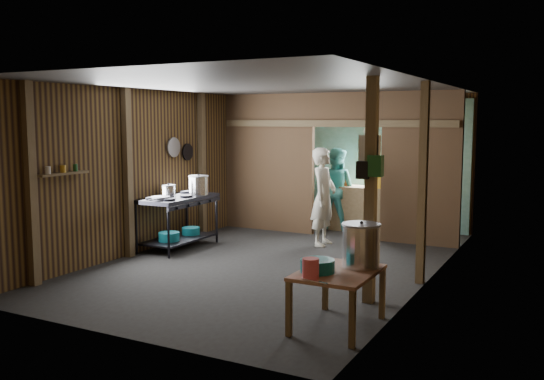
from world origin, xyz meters
The scene contains 42 objects.
floor centered at (0.00, 0.00, 0.00)m, with size 4.50×7.00×0.00m, color #292929.
ceiling centered at (0.00, 0.00, 2.60)m, with size 4.50×7.00×0.00m, color #474442.
wall_back centered at (0.00, 3.50, 1.30)m, with size 4.50×0.00×2.60m, color brown.
wall_front centered at (0.00, -3.50, 1.30)m, with size 4.50×0.00×2.60m, color brown.
wall_left centered at (-2.25, 0.00, 1.30)m, with size 0.00×7.00×2.60m, color brown.
wall_right centered at (2.25, 0.00, 1.30)m, with size 0.00×7.00×2.60m, color brown.
partition_left centered at (-1.32, 2.20, 1.30)m, with size 1.85×0.10×2.60m, color brown.
partition_right centered at (1.57, 2.20, 1.30)m, with size 1.35×0.10×2.60m, color brown.
partition_header centered at (0.25, 2.20, 2.30)m, with size 1.30×0.10×0.60m, color brown.
turquoise_panel centered at (0.00, 3.44, 1.25)m, with size 4.40×0.06×2.50m, color #79ADAD.
back_counter centered at (0.30, 2.95, 0.42)m, with size 1.20×0.50×0.85m, color brown.
wall_clock centered at (0.25, 3.40, 1.90)m, with size 0.20×0.20×0.03m, color silver.
post_left_a centered at (-2.18, -2.60, 1.30)m, with size 0.10×0.12×2.60m, color brown.
post_left_b centered at (-2.18, -0.80, 1.30)m, with size 0.10×0.12×2.60m, color brown.
post_left_c centered at (-2.18, 1.20, 1.30)m, with size 0.10×0.12×2.60m, color brown.
post_right centered at (2.18, -0.20, 1.30)m, with size 0.10×0.12×2.60m, color brown.
post_free centered at (1.85, -1.30, 1.30)m, with size 0.12×0.12×2.60m, color brown.
cross_beam centered at (0.00, 2.15, 2.05)m, with size 4.40×0.12×0.12m, color brown.
pan_lid_big centered at (-2.21, 0.40, 1.65)m, with size 0.34×0.34×0.03m, color gray.
pan_lid_small centered at (-2.21, 0.80, 1.55)m, with size 0.30×0.30×0.03m, color black.
wall_shelf centered at (-2.15, -2.10, 1.40)m, with size 0.14×0.80×0.03m, color brown.
jar_white centered at (-2.15, -2.35, 1.47)m, with size 0.07×0.07×0.10m, color silver.
jar_yellow centered at (-2.15, -2.10, 1.47)m, with size 0.08×0.08×0.10m, color #B9861E.
jar_green centered at (-2.15, -1.88, 1.47)m, with size 0.06×0.06×0.10m, color #184F22.
bag_white centered at (1.80, -1.22, 1.78)m, with size 0.22×0.15×0.32m, color silver.
bag_green centered at (1.92, -1.36, 1.60)m, with size 0.16×0.12×0.24m, color #184F22.
bag_black centered at (1.78, -1.38, 1.55)m, with size 0.14×0.10×0.20m, color black.
gas_range centered at (-1.88, 0.05, 0.43)m, with size 0.75×1.47×0.87m, color black, non-canonical shape.
prep_table centered at (1.83, -2.25, 0.30)m, with size 0.73×1.00×0.59m, color tan, non-canonical shape.
stove_pot_large centered at (-1.71, 0.41, 1.02)m, with size 0.34×0.34×0.34m, color silver, non-canonical shape.
stove_pot_med centered at (-2.05, 0.03, 0.95)m, with size 0.23×0.23×0.20m, color silver, non-canonical shape.
frying_pan centered at (-1.88, -0.39, 0.89)m, with size 0.30×0.52×0.07m, color gray, non-canonical shape.
blue_tub_front centered at (-1.88, -0.21, 0.24)m, with size 0.34×0.34×0.14m, color #116C78.
blue_tub_back centered at (-1.88, 0.40, 0.23)m, with size 0.31×0.31×0.12m, color #116C78.
stock_pot centered at (1.98, -1.98, 0.81)m, with size 0.41×0.41×0.48m, color silver, non-canonical shape.
wash_basin centered at (1.67, -2.39, 0.66)m, with size 0.35×0.35×0.13m, color #116C78.
pink_bucket centered at (1.70, -2.64, 0.69)m, with size 0.16×0.16×0.20m, color #F05667.
knife centered at (1.78, -2.73, 0.60)m, with size 0.30×0.04×0.01m, color silver.
yellow_tub centered at (0.66, 2.95, 0.96)m, with size 0.39×0.39×0.22m, color #B9861E.
red_cup centered at (-0.07, 2.95, 0.93)m, with size 0.13×0.13×0.15m, color #D15F28.
cook centered at (0.15, 1.38, 0.83)m, with size 0.60×0.40×1.65m, color silver.
worker_back centered at (-0.22, 2.88, 0.79)m, with size 0.77×0.60×1.58m, color teal.
Camera 1 is at (3.95, -7.72, 2.11)m, focal length 38.89 mm.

